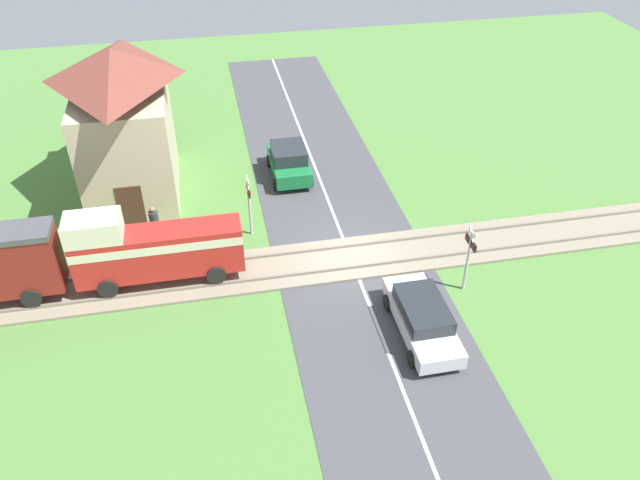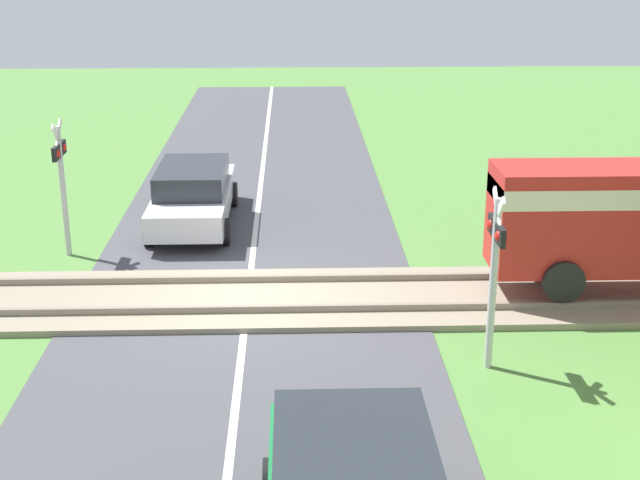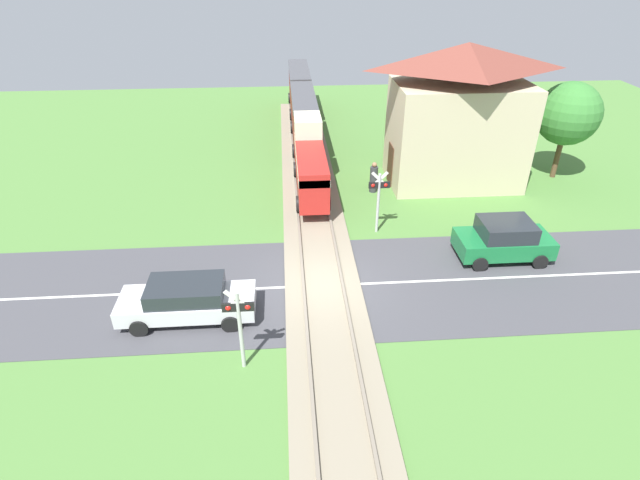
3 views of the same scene
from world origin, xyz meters
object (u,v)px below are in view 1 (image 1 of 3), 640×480
crossing_signal_west_approach (469,251)px  station_building (125,126)px  crossing_signal_east_approach (249,198)px  pedestrian_by_station (155,224)px  car_near_crossing (422,317)px  car_far_side (289,161)px

crossing_signal_west_approach → station_building: station_building is taller
crossing_signal_west_approach → crossing_signal_east_approach: (5.36, 7.75, 0.00)m
crossing_signal_west_approach → pedestrian_by_station: (5.90, 11.85, -1.12)m
pedestrian_by_station → car_near_crossing: bearing=-129.9°
station_building → pedestrian_by_station: 5.17m
car_near_crossing → station_building: size_ratio=0.64×
car_far_side → crossing_signal_east_approach: 5.35m
crossing_signal_west_approach → station_building: 16.46m
car_far_side → pedestrian_by_station: 7.73m
crossing_signal_east_approach → station_building: size_ratio=0.41×
crossing_signal_west_approach → pedestrian_by_station: 13.29m
car_far_side → pedestrian_by_station: bearing=122.3°
car_far_side → crossing_signal_east_approach: bearing=152.4°
station_building → car_near_crossing: bearing=-139.5°
crossing_signal_west_approach → crossing_signal_east_approach: bearing=55.3°
car_far_side → crossing_signal_east_approach: crossing_signal_east_approach is taller
car_near_crossing → crossing_signal_west_approach: size_ratio=1.58×
car_near_crossing → pedestrian_by_station: 12.28m
pedestrian_by_station → car_far_side: bearing=-57.7°
station_building → pedestrian_by_station: size_ratio=4.44×
car_far_side → station_building: size_ratio=0.52×
car_near_crossing → crossing_signal_west_approach: bearing=-50.9°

